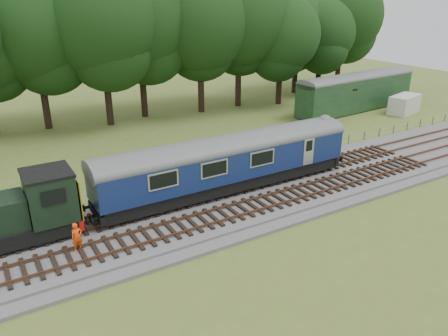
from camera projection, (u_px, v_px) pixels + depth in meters
ground at (220, 207)px, 28.06m from camera, size 120.00×120.00×0.00m
ballast at (220, 205)px, 27.99m from camera, size 70.00×7.00×0.35m
track_north at (210, 193)px, 29.01m from camera, size 67.20×2.40×0.21m
track_south at (234, 211)px, 26.63m from camera, size 67.20×2.40×0.21m
fence at (189, 183)px, 31.63m from camera, size 64.00×0.12×1.00m
tree_line at (114, 124)px, 45.54m from camera, size 70.00×8.00×18.00m
dmu_railcar at (228, 159)px, 28.85m from camera, size 18.05×2.86×3.88m
worker at (77, 237)px, 22.43m from camera, size 0.64×0.48×1.59m
parked_coach at (357, 90)px, 50.11m from camera, size 16.81×4.08×4.25m
shed at (332, 100)px, 49.01m from camera, size 3.65×3.65×2.99m
caravan at (404, 104)px, 49.38m from camera, size 4.54×3.00×2.04m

